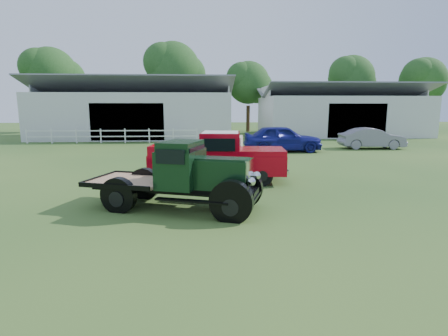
{
  "coord_description": "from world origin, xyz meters",
  "views": [
    {
      "loc": [
        -0.44,
        -9.68,
        2.95
      ],
      "look_at": [
        0.2,
        1.2,
        1.05
      ],
      "focal_mm": 28.0,
      "sensor_mm": 36.0,
      "label": 1
    }
  ],
  "objects_px": {
    "vintage_flatbed": "(178,175)",
    "red_pickup": "(218,156)",
    "white_pickup": "(227,154)",
    "misc_car_grey": "(372,138)",
    "misc_car_blue": "(282,138)"
  },
  "relations": [
    {
      "from": "vintage_flatbed",
      "to": "red_pickup",
      "type": "xyz_separation_m",
      "value": [
        1.32,
        3.82,
        0.01
      ]
    },
    {
      "from": "red_pickup",
      "to": "white_pickup",
      "type": "relative_size",
      "value": 1.26
    },
    {
      "from": "misc_car_grey",
      "to": "white_pickup",
      "type": "bearing_deg",
      "value": 130.89
    },
    {
      "from": "white_pickup",
      "to": "red_pickup",
      "type": "bearing_deg",
      "value": -92.85
    },
    {
      "from": "vintage_flatbed",
      "to": "white_pickup",
      "type": "distance_m",
      "value": 6.31
    },
    {
      "from": "red_pickup",
      "to": "white_pickup",
      "type": "xyz_separation_m",
      "value": [
        0.52,
        2.21,
        -0.2
      ]
    },
    {
      "from": "misc_car_grey",
      "to": "vintage_flatbed",
      "type": "bearing_deg",
      "value": 141.95
    },
    {
      "from": "white_pickup",
      "to": "misc_car_blue",
      "type": "xyz_separation_m",
      "value": [
        4.21,
        7.1,
        0.08
      ]
    },
    {
      "from": "vintage_flatbed",
      "to": "white_pickup",
      "type": "relative_size",
      "value": 1.15
    },
    {
      "from": "misc_car_blue",
      "to": "misc_car_grey",
      "type": "relative_size",
      "value": 1.16
    },
    {
      "from": "misc_car_blue",
      "to": "misc_car_grey",
      "type": "xyz_separation_m",
      "value": [
        6.8,
        1.26,
        -0.14
      ]
    },
    {
      "from": "red_pickup",
      "to": "white_pickup",
      "type": "bearing_deg",
      "value": 82.39
    },
    {
      "from": "vintage_flatbed",
      "to": "red_pickup",
      "type": "relative_size",
      "value": 0.91
    },
    {
      "from": "vintage_flatbed",
      "to": "misc_car_grey",
      "type": "bearing_deg",
      "value": 66.31
    },
    {
      "from": "misc_car_blue",
      "to": "misc_car_grey",
      "type": "distance_m",
      "value": 6.91
    }
  ]
}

